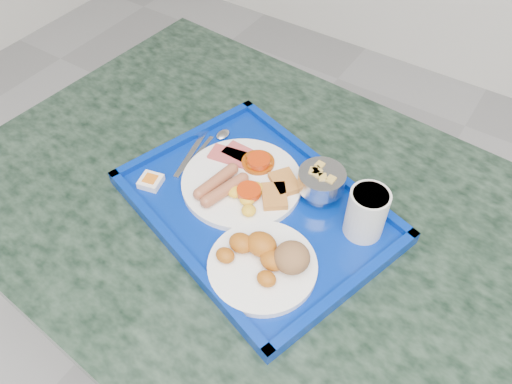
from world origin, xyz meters
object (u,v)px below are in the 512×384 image
fruit_bowl (321,180)px  juice_cup (367,212)px  table (269,269)px  main_plate (244,182)px  tray (256,208)px  bread_plate (267,260)px

fruit_bowl → juice_cup: 0.11m
table → main_plate: (-0.07, 0.02, 0.23)m
tray → fruit_bowl: bearing=46.6°
tray → table: bearing=30.1°
main_plate → juice_cup: 0.25m
tray → juice_cup: 0.21m
table → tray: 0.22m
bread_plate → juice_cup: (0.10, 0.16, 0.03)m
main_plate → fruit_bowl: fruit_bowl is taller
bread_plate → fruit_bowl: (-0.00, 0.20, 0.02)m
main_plate → table: bearing=-12.0°
tray → fruit_bowl: 0.14m
table → main_plate: size_ratio=5.57×
main_plate → bread_plate: bread_plate is taller
main_plate → fruit_bowl: bearing=24.7°
table → tray: (-0.02, -0.01, 0.21)m
tray → fruit_bowl: fruit_bowl is taller
table → juice_cup: 0.33m
tray → juice_cup: size_ratio=5.81×
tray → juice_cup: juice_cup is taller
table → juice_cup: juice_cup is taller
table → bread_plate: 0.28m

